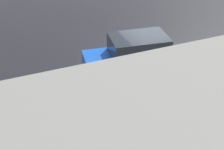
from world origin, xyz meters
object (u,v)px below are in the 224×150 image
object	(u,v)px
moving_hatchback	(133,59)
pedestrian	(83,105)
sign_post	(100,110)
fire_hydrant	(97,109)

from	to	relation	value
moving_hatchback	pedestrian	bearing A→B (deg)	35.33
moving_hatchback	sign_post	distance (m)	4.23
moving_hatchback	sign_post	size ratio (longest dim) A/B	1.71
moving_hatchback	pedestrian	distance (m)	3.53
fire_hydrant	sign_post	bearing A→B (deg)	74.74
moving_hatchback	fire_hydrant	world-z (taller)	moving_hatchback
fire_hydrant	pedestrian	xyz separation A→B (m)	(0.61, 0.28, 0.56)
moving_hatchback	pedestrian	xyz separation A→B (m)	(2.88, 2.04, -0.07)
pedestrian	fire_hydrant	bearing A→B (deg)	-155.69
moving_hatchback	fire_hydrant	xyz separation A→B (m)	(2.27, 1.77, -0.63)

